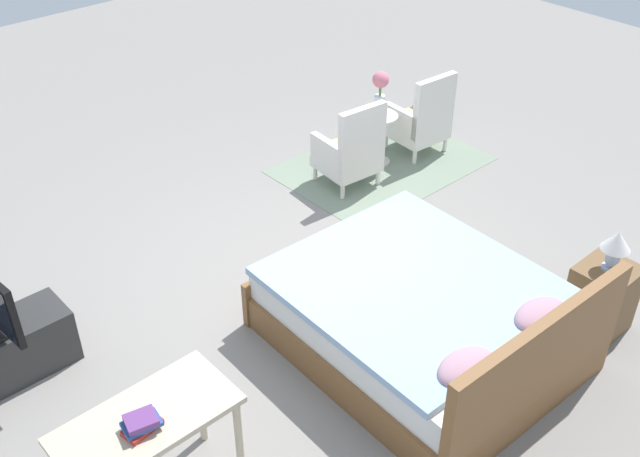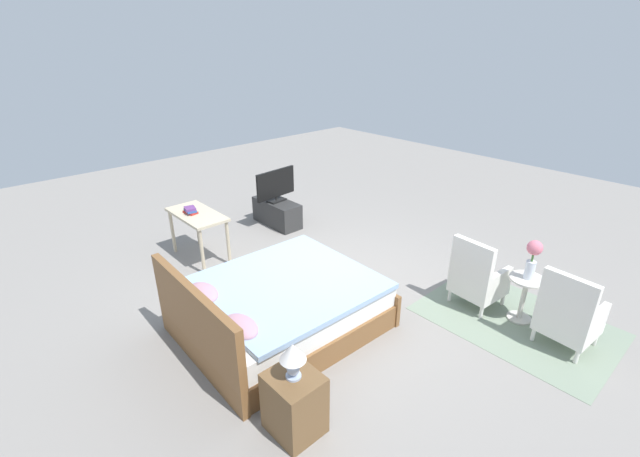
% 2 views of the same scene
% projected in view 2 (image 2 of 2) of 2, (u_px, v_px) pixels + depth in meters
% --- Properties ---
extents(ground_plane, '(16.00, 16.00, 0.00)m').
position_uv_depth(ground_plane, '(335.00, 288.00, 5.78)').
color(ground_plane, gray).
extents(floor_rug, '(2.10, 1.50, 0.01)m').
position_uv_depth(floor_rug, '(516.00, 321.00, 5.09)').
color(floor_rug, gray).
rests_on(floor_rug, ground_plane).
extents(bed, '(1.82, 2.17, 0.96)m').
position_uv_depth(bed, '(278.00, 307.00, 4.85)').
color(bed, brown).
rests_on(bed, ground_plane).
extents(armchair_by_window_left, '(0.58, 0.58, 0.92)m').
position_uv_depth(armchair_by_window_left, '(568.00, 316.00, 4.55)').
color(armchair_by_window_left, white).
rests_on(armchair_by_window_left, floor_rug).
extents(armchair_by_window_right, '(0.59, 0.59, 0.92)m').
position_uv_depth(armchair_by_window_right, '(477.00, 278.00, 5.26)').
color(armchair_by_window_right, white).
rests_on(armchair_by_window_right, floor_rug).
extents(side_table, '(0.40, 0.40, 0.56)m').
position_uv_depth(side_table, '(524.00, 294.00, 5.00)').
color(side_table, beige).
rests_on(side_table, ground_plane).
extents(flower_vase, '(0.17, 0.17, 0.48)m').
position_uv_depth(flower_vase, '(533.00, 256.00, 4.79)').
color(flower_vase, silver).
rests_on(flower_vase, side_table).
extents(nightstand, '(0.44, 0.41, 0.58)m').
position_uv_depth(nightstand, '(294.00, 403.00, 3.58)').
color(nightstand, brown).
rests_on(nightstand, ground_plane).
extents(table_lamp, '(0.22, 0.22, 0.33)m').
position_uv_depth(table_lamp, '(293.00, 356.00, 3.38)').
color(table_lamp, '#9EADC6').
rests_on(table_lamp, nightstand).
extents(tv_stand, '(0.96, 0.40, 0.44)m').
position_uv_depth(tv_stand, '(277.00, 213.00, 7.65)').
color(tv_stand, '#2D2D2D').
rests_on(tv_stand, ground_plane).
extents(tv_flatscreen, '(0.23, 0.84, 0.56)m').
position_uv_depth(tv_flatscreen, '(276.00, 185.00, 7.44)').
color(tv_flatscreen, black).
rests_on(tv_flatscreen, tv_stand).
extents(vanity_desk, '(1.04, 0.52, 0.74)m').
position_uv_depth(vanity_desk, '(197.00, 220.00, 6.31)').
color(vanity_desk, beige).
rests_on(vanity_desk, ground_plane).
extents(book_stack, '(0.23, 0.18, 0.09)m').
position_uv_depth(book_stack, '(190.00, 210.00, 6.24)').
color(book_stack, '#AD2823').
rests_on(book_stack, vanity_desk).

